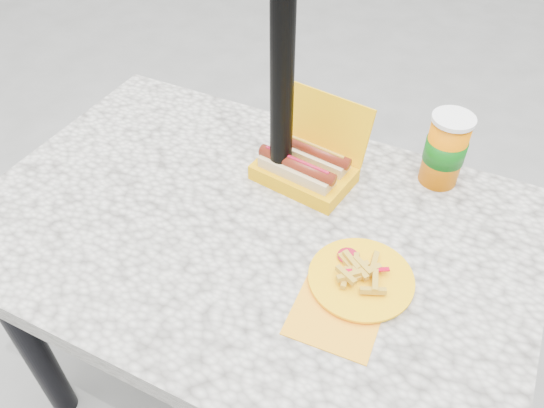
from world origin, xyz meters
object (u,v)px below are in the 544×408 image
at_px(umbrella_pole, 283,39).
at_px(fries_plate, 358,280).
at_px(hotdog_box, 306,165).
at_px(soda_cup, 445,150).

bearing_deg(umbrella_pole, fries_plate, -38.46).
relative_size(umbrella_pole, hotdog_box, 9.06).
bearing_deg(soda_cup, umbrella_pole, -154.18).
xyz_separation_m(umbrella_pole, soda_cup, (0.33, 0.16, -0.26)).
distance_m(umbrella_pole, hotdog_box, 0.32).
distance_m(hotdog_box, fries_plate, 0.32).
relative_size(umbrella_pole, soda_cup, 12.52).
height_order(umbrella_pole, soda_cup, umbrella_pole).
relative_size(hotdog_box, soda_cup, 1.38).
bearing_deg(hotdog_box, soda_cup, 33.97).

